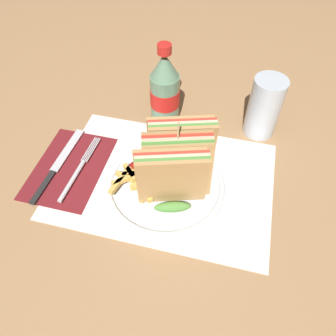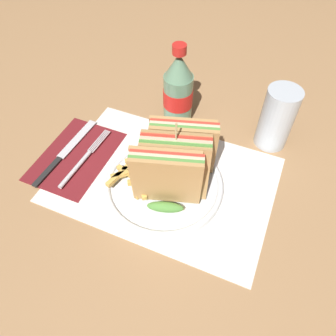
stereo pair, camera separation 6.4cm
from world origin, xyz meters
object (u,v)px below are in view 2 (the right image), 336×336
(fork, at_px, (81,163))
(club_sandwich, at_px, (175,164))
(knife, at_px, (65,152))
(glass_near, at_px, (276,121))
(coke_bottle_near, at_px, (178,91))
(plate_main, at_px, (164,185))

(fork, bearing_deg, club_sandwich, 8.19)
(club_sandwich, relative_size, knife, 0.81)
(fork, xyz_separation_m, glass_near, (0.35, 0.23, 0.05))
(fork, bearing_deg, coke_bottle_near, 60.92)
(club_sandwich, distance_m, coke_bottle_near, 0.21)
(fork, bearing_deg, knife, 166.03)
(knife, bearing_deg, club_sandwich, 3.84)
(fork, distance_m, coke_bottle_near, 0.26)
(fork, height_order, knife, fork)
(knife, bearing_deg, glass_near, 30.39)
(plate_main, height_order, coke_bottle_near, coke_bottle_near)
(club_sandwich, height_order, glass_near, club_sandwich)
(club_sandwich, xyz_separation_m, knife, (-0.25, -0.01, -0.07))
(club_sandwich, xyz_separation_m, fork, (-0.21, -0.02, -0.07))
(fork, height_order, coke_bottle_near, coke_bottle_near)
(fork, bearing_deg, plate_main, 7.17)
(knife, height_order, coke_bottle_near, coke_bottle_near)
(plate_main, xyz_separation_m, club_sandwich, (0.02, 0.01, 0.07))
(club_sandwich, relative_size, fork, 0.96)
(club_sandwich, bearing_deg, knife, -178.73)
(fork, relative_size, knife, 0.84)
(plate_main, distance_m, glass_near, 0.27)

